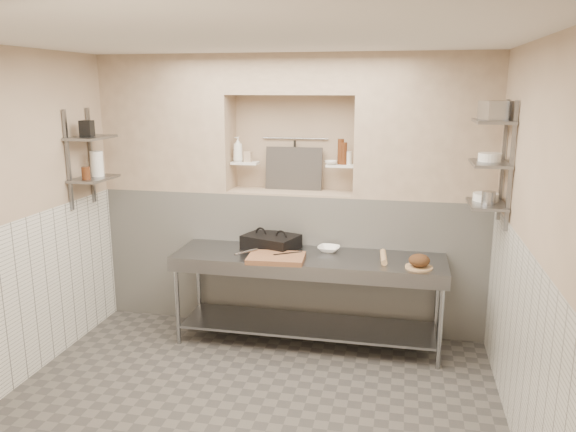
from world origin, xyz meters
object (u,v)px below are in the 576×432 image
(bread_loaf, at_px, (419,260))
(jug_left, at_px, (97,164))
(bottle_soap, at_px, (238,149))
(rolling_pin, at_px, (384,257))
(panini_press, at_px, (271,242))
(mixing_bowl, at_px, (329,249))
(prep_table, at_px, (308,281))
(cutting_board, at_px, (276,258))
(bowl_alcove, at_px, (331,163))

(bread_loaf, xyz_separation_m, jug_left, (-3.15, 0.10, 0.77))
(bread_loaf, relative_size, bottle_soap, 0.72)
(rolling_pin, distance_m, bottle_soap, 1.87)
(panini_press, height_order, rolling_pin, panini_press)
(rolling_pin, height_order, bottle_soap, bottle_soap)
(mixing_bowl, xyz_separation_m, bread_loaf, (0.86, -0.34, 0.04))
(panini_press, bearing_deg, prep_table, -4.13)
(cutting_board, bearing_deg, jug_left, 175.53)
(panini_press, bearing_deg, bowl_alcove, 52.61)
(prep_table, distance_m, bottle_soap, 1.56)
(bottle_soap, height_order, jug_left, bottle_soap)
(bottle_soap, bearing_deg, jug_left, -155.26)
(bowl_alcove, bearing_deg, rolling_pin, -41.77)
(cutting_board, xyz_separation_m, rolling_pin, (0.98, 0.22, 0.00))
(panini_press, distance_m, bottle_soap, 1.04)
(mixing_bowl, relative_size, rolling_pin, 0.58)
(rolling_pin, distance_m, bowl_alcove, 1.12)
(mixing_bowl, relative_size, bread_loaf, 1.14)
(mixing_bowl, relative_size, jug_left, 0.87)
(panini_press, xyz_separation_m, bottle_soap, (-0.43, 0.36, 0.87))
(cutting_board, bearing_deg, bowl_alcove, 61.29)
(panini_press, xyz_separation_m, bread_loaf, (1.44, -0.33, 0.00))
(bread_loaf, height_order, bowl_alcove, bowl_alcove)
(bread_loaf, bearing_deg, prep_table, 171.39)
(mixing_bowl, xyz_separation_m, jug_left, (-2.29, -0.25, 0.81))
(bottle_soap, bearing_deg, bread_loaf, -20.15)
(bottle_soap, bearing_deg, mixing_bowl, -18.67)
(rolling_pin, bearing_deg, bottle_soap, 161.68)
(prep_table, bearing_deg, panini_press, 156.76)
(rolling_pin, height_order, jug_left, jug_left)
(bowl_alcove, relative_size, jug_left, 0.50)
(prep_table, relative_size, bowl_alcove, 20.95)
(prep_table, relative_size, bread_loaf, 13.77)
(prep_table, xyz_separation_m, bowl_alcove, (0.14, 0.53, 1.09))
(prep_table, relative_size, cutting_board, 4.98)
(jug_left, bearing_deg, mixing_bowl, 6.14)
(prep_table, bearing_deg, bread_loaf, -8.61)
(prep_table, distance_m, jug_left, 2.38)
(rolling_pin, xyz_separation_m, bottle_soap, (-1.55, 0.51, 0.92))
(rolling_pin, bearing_deg, jug_left, -178.49)
(mixing_bowl, relative_size, bowl_alcove, 1.73)
(panini_press, relative_size, cutting_board, 1.15)
(prep_table, xyz_separation_m, mixing_bowl, (0.17, 0.19, 0.28))
(bread_loaf, height_order, bottle_soap, bottle_soap)
(bowl_alcove, bearing_deg, bottle_soap, -179.90)
(cutting_board, distance_m, bowl_alcove, 1.16)
(rolling_pin, distance_m, jug_left, 2.94)
(cutting_board, height_order, bowl_alcove, bowl_alcove)
(cutting_board, relative_size, jug_left, 2.11)
(mixing_bowl, distance_m, rolling_pin, 0.57)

